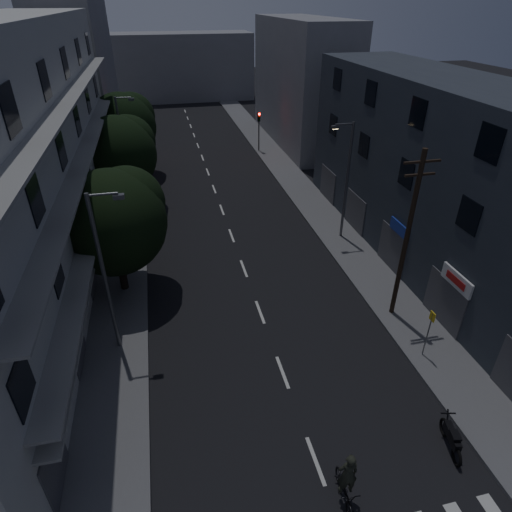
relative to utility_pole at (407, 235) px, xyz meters
name	(u,v)px	position (x,y,z in m)	size (l,w,h in m)	color
ground	(221,207)	(-6.92, 15.73, -4.87)	(160.00, 160.00, 0.00)	black
sidewalk_left	(127,215)	(-14.42, 15.73, -4.79)	(3.00, 90.00, 0.15)	#565659
sidewalk_right	(308,198)	(0.58, 15.73, -4.79)	(3.00, 90.00, 0.15)	#565659
lane_markings	(211,180)	(-6.92, 21.98, -4.86)	(0.15, 60.50, 0.01)	beige
building_left	(18,163)	(-18.90, 8.73, 2.13)	(7.00, 36.00, 14.00)	#ABACA7
building_right	(446,180)	(5.07, 4.72, 0.63)	(6.19, 28.00, 11.00)	#292F38
building_far_left	(80,68)	(-18.92, 38.73, 3.13)	(6.00, 20.00, 16.00)	slate
building_far_right	(301,83)	(5.08, 32.73, 1.63)	(6.00, 20.00, 13.00)	slate
building_far_end	(178,67)	(-6.92, 60.73, 0.13)	(24.00, 8.00, 10.00)	slate
tree_near	(113,218)	(-14.12, 5.59, -0.24)	(5.81, 5.81, 7.16)	black
tree_mid	(118,152)	(-14.39, 17.33, -0.20)	(5.88, 5.88, 7.23)	black
tree_far	(123,124)	(-14.32, 24.97, 0.00)	(6.08, 6.08, 7.52)	black
traffic_signal_far_right	(259,124)	(-0.54, 29.33, -1.77)	(0.28, 0.37, 4.10)	black
traffic_signal_far_left	(139,125)	(-13.17, 31.76, -1.77)	(0.28, 0.37, 4.10)	black
street_lamp_left_near	(106,269)	(-14.16, 0.58, -0.27)	(1.51, 0.25, 8.00)	#53565B
street_lamp_right	(346,176)	(0.55, 8.75, -0.27)	(1.51, 0.25, 8.00)	#525259
street_lamp_left_far	(124,142)	(-14.09, 20.20, -0.27)	(1.51, 0.25, 8.00)	#515458
utility_pole	(407,235)	(0.00, 0.00, 0.00)	(1.80, 0.24, 9.00)	black
bus_stop_sign	(430,326)	(-0.13, -3.28, -2.98)	(0.06, 0.35, 2.52)	#595B60
motorcycle	(451,438)	(-1.76, -7.86, -4.37)	(0.72, 1.95, 1.27)	black
cyclist	(346,485)	(-6.47, -8.81, -4.07)	(0.83, 1.92, 2.36)	black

